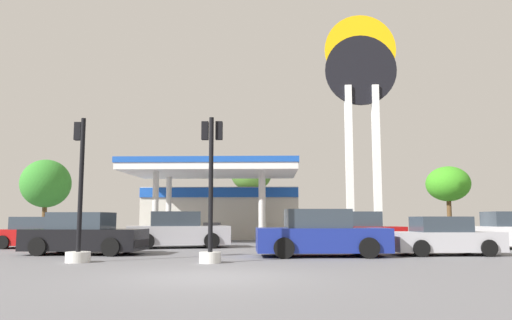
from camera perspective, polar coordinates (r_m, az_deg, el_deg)
The scene contains 15 objects.
ground_plane at distance 11.79m, azimuth -5.47°, elevation -13.15°, with size 90.00×90.00×0.00m, color slate.
gas_station at distance 32.97m, azimuth -3.96°, elevation -5.42°, with size 9.93×12.15×4.43m.
station_pole_sign at distance 31.48m, azimuth 11.95°, elevation 7.54°, with size 4.38×0.56×13.91m.
car_0 at distance 19.63m, azimuth 20.74°, elevation -8.31°, with size 4.03×2.04×1.40m.
car_1 at distance 17.91m, azimuth 7.44°, elevation -8.50°, with size 4.74×2.36×1.65m.
car_2 at distance 24.77m, azimuth 27.07°, elevation -7.34°, with size 4.57×2.13×1.63m.
car_3 at distance 24.61m, azimuth -23.58°, elevation -7.76°, with size 4.00×1.98×1.40m.
car_4 at distance 22.53m, azimuth 10.84°, elevation -8.09°, with size 4.54×2.09×1.62m.
car_5 at distance 23.24m, azimuth -8.96°, elevation -8.06°, with size 4.91×3.00×1.64m.
car_6 at distance 19.81m, azimuth -19.02°, elevation -8.15°, with size 4.43×2.17×1.55m.
traffic_signal_0 at distance 15.28m, azimuth -5.19°, elevation -5.34°, with size 0.66×0.69×4.44m.
traffic_signal_1 at distance 16.33m, azimuth -19.61°, elevation -6.64°, with size 0.74×0.74×4.46m.
tree_0 at distance 44.17m, azimuth -22.92°, elevation -2.51°, with size 3.98×3.98×6.12m.
tree_1 at distance 38.39m, azimuth -0.55°, elevation -1.75°, with size 3.10×3.10×5.95m.
tree_2 at distance 41.62m, azimuth 21.12°, elevation -2.59°, with size 3.36×3.36×5.37m.
Camera 1 is at (1.48, -11.62, 1.33)m, focal length 34.96 mm.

